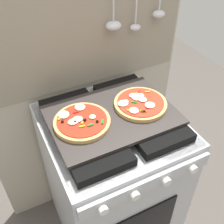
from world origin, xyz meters
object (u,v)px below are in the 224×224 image
object	(u,v)px
stove	(112,179)
baking_tray	(112,115)
pizza_right	(140,103)
pizza_left	(81,121)

from	to	relation	value
stove	baking_tray	distance (m)	0.46
stove	pizza_right	world-z (taller)	pizza_right
pizza_left	pizza_right	xyz separation A→B (m)	(0.28, -0.01, 0.00)
stove	pizza_right	size ratio (longest dim) A/B	3.82
stove	baking_tray	xyz separation A→B (m)	(0.00, 0.00, 0.46)
baking_tray	pizza_right	xyz separation A→B (m)	(0.14, -0.01, 0.02)
stove	pizza_right	distance (m)	0.50
baking_tray	pizza_left	world-z (taller)	pizza_left
stove	pizza_left	bearing A→B (deg)	178.05
baking_tray	pizza_left	bearing A→B (deg)	178.72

